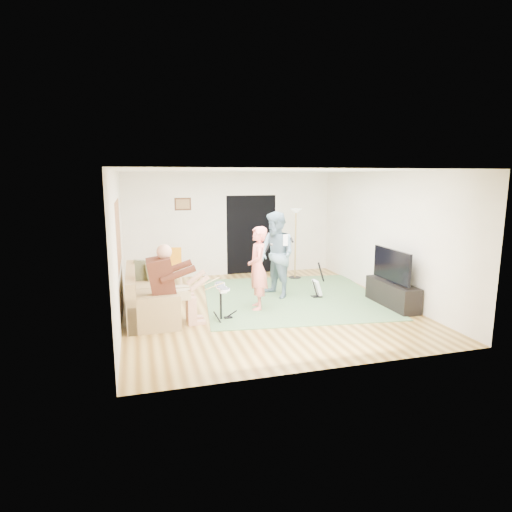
{
  "coord_description": "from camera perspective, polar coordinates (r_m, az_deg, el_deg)",
  "views": [
    {
      "loc": [
        -2.43,
        -7.99,
        2.6
      ],
      "look_at": [
        -0.08,
        0.3,
        0.99
      ],
      "focal_mm": 30.0,
      "sensor_mm": 36.0,
      "label": 1
    }
  ],
  "objects": [
    {
      "name": "sofa",
      "position": [
        8.39,
        -14.35,
        -5.71
      ],
      "size": [
        0.89,
        2.16,
        0.87
      ],
      "color": "#9D7E4E",
      "rests_on": "floor"
    },
    {
      "name": "window_blinds",
      "position": [
        8.26,
        -17.88,
        2.79
      ],
      "size": [
        0.0,
        2.05,
        2.05
      ],
      "primitive_type": "plane",
      "rotation": [
        1.57,
        0.0,
        1.57
      ],
      "color": "brown",
      "rests_on": "walls"
    },
    {
      "name": "picture_frame",
      "position": [
        11.06,
        -9.73,
        6.84
      ],
      "size": [
        0.42,
        0.03,
        0.32
      ],
      "primitive_type": "cube",
      "color": "#3F2314",
      "rests_on": "walls"
    },
    {
      "name": "television",
      "position": [
        8.94,
        17.65,
        -1.18
      ],
      "size": [
        0.06,
        1.2,
        0.64
      ],
      "primitive_type": "cube",
      "color": "black",
      "rests_on": "tv_cabinet"
    },
    {
      "name": "torchiere_lamp",
      "position": [
        10.89,
        5.3,
        3.32
      ],
      "size": [
        0.32,
        0.32,
        1.79
      ],
      "color": "black",
      "rests_on": "floor"
    },
    {
      "name": "dining_chair",
      "position": [
        10.4,
        -10.92,
        -2.22
      ],
      "size": [
        0.44,
        0.46,
        0.91
      ],
      "rotation": [
        0.0,
        0.0,
        -0.14
      ],
      "color": "#D8B78C",
      "rests_on": "floor"
    },
    {
      "name": "doorway",
      "position": [
        11.48,
        -0.63,
        2.86
      ],
      "size": [
        2.1,
        0.0,
        2.1
      ],
      "primitive_type": "plane",
      "rotation": [
        1.57,
        0.0,
        0.0
      ],
      "color": "black",
      "rests_on": "walls"
    },
    {
      "name": "singer",
      "position": [
        8.37,
        0.23,
        -1.65
      ],
      "size": [
        0.51,
        0.67,
        1.65
      ],
      "primitive_type": "imported",
      "rotation": [
        0.0,
        0.0,
        -1.78
      ],
      "color": "#F9796C",
      "rests_on": "floor"
    },
    {
      "name": "guitar_spare",
      "position": [
        9.38,
        8.17,
        -4.17
      ],
      "size": [
        0.28,
        0.25,
        0.78
      ],
      "color": "black",
      "rests_on": "floor"
    },
    {
      "name": "tv_cabinet",
      "position": [
        9.11,
        17.71,
        -4.86
      ],
      "size": [
        0.4,
        1.4,
        0.5
      ],
      "primitive_type": "cube",
      "color": "black",
      "rests_on": "floor"
    },
    {
      "name": "area_rug",
      "position": [
        9.37,
        4.77,
        -5.48
      ],
      "size": [
        4.11,
        4.11,
        0.02
      ],
      "primitive_type": "cube",
      "rotation": [
        0.0,
        0.0,
        -0.12
      ],
      "color": "#4C7044",
      "rests_on": "floor"
    },
    {
      "name": "microphone",
      "position": [
        8.35,
        1.55,
        1.15
      ],
      "size": [
        0.06,
        0.06,
        0.24
      ],
      "primitive_type": null,
      "color": "black",
      "rests_on": "singer"
    },
    {
      "name": "floor",
      "position": [
        8.75,
        1.07,
        -6.69
      ],
      "size": [
        6.0,
        6.0,
        0.0
      ],
      "primitive_type": "plane",
      "color": "brown",
      "rests_on": "ground"
    },
    {
      "name": "guitar_held",
      "position": [
        9.2,
        3.91,
        2.25
      ],
      "size": [
        0.29,
        0.61,
        0.26
      ],
      "primitive_type": null,
      "rotation": [
        0.0,
        0.0,
        -0.29
      ],
      "color": "white",
      "rests_on": "guitarist"
    },
    {
      "name": "drummer",
      "position": [
        7.71,
        -11.04,
        -4.91
      ],
      "size": [
        0.94,
        0.53,
        1.45
      ],
      "color": "#4F2316",
      "rests_on": "sofa"
    },
    {
      "name": "guitarist",
      "position": [
        9.19,
        2.71,
        0.13
      ],
      "size": [
        0.96,
        1.09,
        1.86
      ],
      "primitive_type": "imported",
      "rotation": [
        0.0,
        0.0,
        -1.23
      ],
      "color": "#6B899C",
      "rests_on": "floor"
    },
    {
      "name": "drum_kit",
      "position": [
        7.9,
        -4.7,
        -6.46
      ],
      "size": [
        0.36,
        0.64,
        0.66
      ],
      "color": "black",
      "rests_on": "floor"
    },
    {
      "name": "ceiling",
      "position": [
        8.35,
        1.13,
        11.3
      ],
      "size": [
        6.0,
        6.0,
        0.0
      ],
      "primitive_type": "plane",
      "rotation": [
        3.14,
        0.0,
        0.0
      ],
      "color": "white",
      "rests_on": "walls"
    },
    {
      "name": "walls",
      "position": [
        8.44,
        1.1,
        2.1
      ],
      "size": [
        5.5,
        6.0,
        2.7
      ],
      "primitive_type": null,
      "color": "silver",
      "rests_on": "floor"
    }
  ]
}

